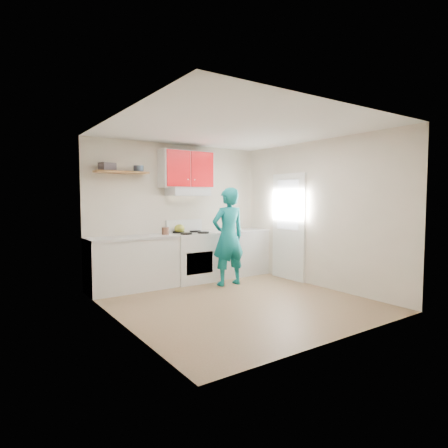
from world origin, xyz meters
TOP-DOWN VIEW (x-y plane):
  - floor at (0.00, 0.00)m, footprint 3.80×3.80m
  - ceiling at (0.00, 0.00)m, footprint 3.60×3.80m
  - back_wall at (0.00, 1.90)m, footprint 3.60×0.04m
  - front_wall at (0.00, -1.90)m, footprint 3.60×0.04m
  - left_wall at (-1.80, 0.00)m, footprint 0.04×3.80m
  - right_wall at (1.80, 0.00)m, footprint 0.04×3.80m
  - door at (1.78, 0.70)m, footprint 0.05×0.85m
  - door_glass at (1.75, 0.70)m, footprint 0.01×0.55m
  - counter_left at (-1.04, 1.60)m, footprint 1.52×0.60m
  - counter_right at (1.14, 1.60)m, footprint 1.32×0.60m
  - stove at (0.10, 1.57)m, footprint 0.76×0.65m
  - range_hood at (0.10, 1.68)m, footprint 0.76×0.44m
  - upper_cabinets at (0.10, 1.73)m, footprint 1.02×0.33m
  - shelf at (-1.15, 1.75)m, footprint 0.90×0.30m
  - books at (-1.40, 1.72)m, footprint 0.28×0.24m
  - tin at (-0.85, 1.73)m, footprint 0.20×0.20m
  - kettle at (-0.06, 1.72)m, footprint 0.24×0.24m
  - crock at (-0.42, 1.58)m, footprint 0.13×0.13m
  - cutting_board at (0.79, 1.62)m, footprint 0.32×0.27m
  - silicone_mat at (1.37, 1.58)m, footprint 0.32×0.28m
  - person at (0.52, 0.95)m, footprint 0.67×0.46m

SIDE VIEW (x-z plane):
  - floor at x=0.00m, z-range 0.00..0.00m
  - counter_left at x=-1.04m, z-range 0.00..0.90m
  - counter_right at x=1.14m, z-range 0.00..0.90m
  - stove at x=0.10m, z-range 0.00..0.92m
  - person at x=0.52m, z-range 0.00..1.77m
  - silicone_mat at x=1.37m, z-range 0.90..0.91m
  - cutting_board at x=0.79m, z-range 0.90..0.92m
  - crock at x=-0.42m, z-range 0.90..1.05m
  - kettle at x=-0.06m, z-range 0.92..1.09m
  - door at x=1.78m, z-range 0.00..2.05m
  - back_wall at x=0.00m, z-range 0.00..2.60m
  - front_wall at x=0.00m, z-range 0.00..2.60m
  - left_wall at x=-1.80m, z-range 0.00..2.60m
  - right_wall at x=1.80m, z-range 0.00..2.60m
  - door_glass at x=1.75m, z-range 0.98..1.92m
  - range_hood at x=0.10m, z-range 1.62..1.77m
  - shelf at x=-1.15m, z-range 2.00..2.04m
  - tin at x=-0.85m, z-range 2.04..2.14m
  - books at x=-1.40m, z-range 2.04..2.16m
  - upper_cabinets at x=0.10m, z-range 1.77..2.47m
  - ceiling at x=0.00m, z-range 2.58..2.62m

